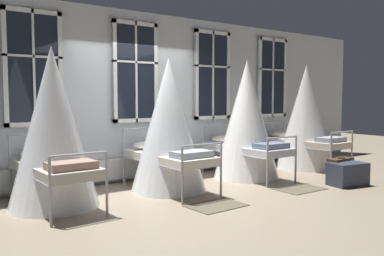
% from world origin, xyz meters
% --- Properties ---
extents(ground, '(24.05, 24.05, 0.00)m').
position_xyz_m(ground, '(0.00, 0.00, 0.00)').
color(ground, gray).
extents(back_wall_with_windows, '(13.03, 0.10, 3.11)m').
position_xyz_m(back_wall_with_windows, '(0.00, 1.35, 1.55)').
color(back_wall_with_windows, silver).
rests_on(back_wall_with_windows, ground).
extents(window_bank, '(8.16, 0.10, 2.84)m').
position_xyz_m(window_bank, '(0.00, 1.23, 1.12)').
color(window_bank, black).
rests_on(window_bank, ground).
extents(cot_second, '(1.25, 1.84, 2.25)m').
position_xyz_m(cot_second, '(-1.85, 0.27, 1.09)').
color(cot_second, '#9EA3A8').
rests_on(cot_second, ground).
extents(cot_third, '(1.25, 1.83, 2.18)m').
position_xyz_m(cot_third, '(0.01, 0.18, 1.05)').
color(cot_third, '#9EA3A8').
rests_on(cot_third, ground).
extents(cot_fourth, '(1.25, 1.83, 2.26)m').
position_xyz_m(cot_fourth, '(1.82, 0.22, 1.09)').
color(cot_fourth, '#9EA3A8').
rests_on(cot_fourth, ground).
extents(cot_fifth, '(1.25, 1.84, 2.24)m').
position_xyz_m(cot_fifth, '(3.59, 0.24, 1.09)').
color(cot_fifth, '#9EA3A8').
rests_on(cot_fifth, ground).
extents(rug_third, '(0.82, 0.58, 0.01)m').
position_xyz_m(rug_third, '(0.00, -1.07, 0.01)').
color(rug_third, brown).
rests_on(rug_third, ground).
extents(rug_fourth, '(0.82, 0.58, 0.01)m').
position_xyz_m(rug_fourth, '(1.81, -1.07, 0.01)').
color(rug_fourth, brown).
rests_on(rug_fourth, ground).
extents(suitcase_dark, '(0.57, 0.23, 0.47)m').
position_xyz_m(suitcase_dark, '(2.84, -1.15, 0.22)').
color(suitcase_dark, '#472D1E').
rests_on(suitcase_dark, ground).
extents(travel_trunk, '(0.70, 0.51, 0.40)m').
position_xyz_m(travel_trunk, '(2.72, -1.37, 0.20)').
color(travel_trunk, '#2D3342').
rests_on(travel_trunk, ground).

